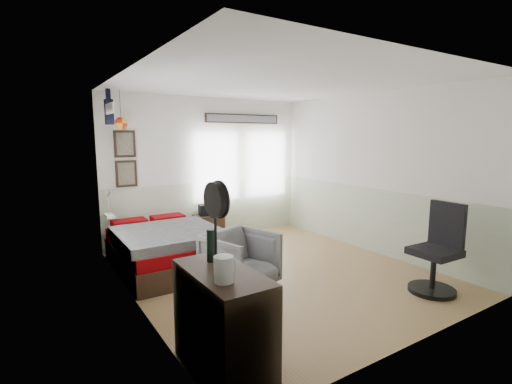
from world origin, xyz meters
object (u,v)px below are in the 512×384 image
Objects in this scene: nightstand at (208,228)px; bed at (165,248)px; task_chair at (437,256)px; armchair at (240,260)px; dresser at (223,323)px.

bed is at bearing -140.66° from nightstand.
armchair is at bearing 146.68° from task_chair.
bed reaches higher than nightstand.
bed is 2.78m from dresser.
task_chair reaches higher than bed.
dresser is 1.22× the size of armchair.
bed is 2.39× the size of armchair.
dresser is at bearing -98.96° from bed.
dresser is 1.98× the size of nightstand.
nightstand is at bearing 113.40° from task_chair.
armchair is 2.32m from nightstand.
task_chair is (2.06, -1.44, 0.10)m from armchair.
armchair is 0.71× the size of task_chair.
task_chair is at bearing -51.34° from armchair.
armchair reaches higher than nightstand.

